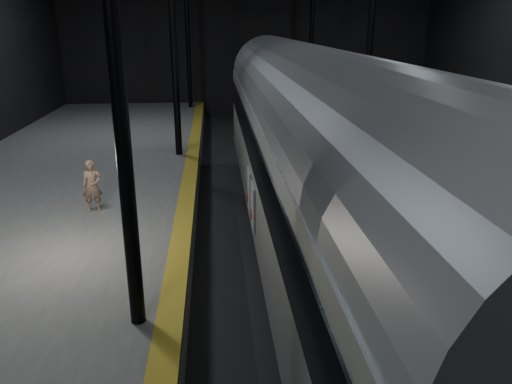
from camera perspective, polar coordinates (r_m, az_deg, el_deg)
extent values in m
plane|color=black|center=(13.53, 5.75, -7.94)|extent=(44.00, 44.00, 0.00)
cube|color=#4C4C49|center=(14.07, -26.01, -6.53)|extent=(9.00, 43.80, 1.00)
cube|color=olive|center=(12.92, -8.46, -4.46)|extent=(0.50, 43.80, 0.01)
cube|color=#3F3328|center=(13.34, 2.71, -7.44)|extent=(0.08, 43.00, 0.14)
cube|color=#3F3328|center=(13.60, 8.78, -7.13)|extent=(0.08, 43.00, 0.14)
cube|color=black|center=(13.50, 5.76, -7.71)|extent=(2.40, 42.00, 0.12)
cylinder|color=black|center=(7.99, -16.05, 17.66)|extent=(0.26, 0.26, 10.00)
cylinder|color=black|center=(19.91, -9.51, 18.37)|extent=(0.26, 0.26, 10.00)
cylinder|color=black|center=(20.79, 13.02, 18.17)|extent=(0.26, 0.26, 10.00)
cylinder|color=black|center=(31.89, -7.86, 18.52)|extent=(0.26, 0.26, 10.00)
cylinder|color=black|center=(32.45, 6.41, 18.58)|extent=(0.26, 0.26, 10.00)
cube|color=#A1A4A9|center=(12.59, 6.12, 2.70)|extent=(2.95, 20.35, 3.05)
cube|color=black|center=(13.25, 5.83, -5.27)|extent=(2.70, 19.94, 0.86)
cube|color=black|center=(12.42, 6.23, 5.86)|extent=(3.01, 20.04, 0.92)
cylinder|color=slate|center=(12.26, 6.37, 9.56)|extent=(2.89, 20.14, 2.89)
cube|color=black|center=(19.99, 2.12, 2.04)|extent=(1.83, 2.24, 0.36)
cube|color=silver|center=(11.63, -0.36, -1.74)|extent=(0.04, 0.76, 1.07)
cube|color=silver|center=(12.78, -0.79, 0.17)|extent=(0.04, 0.76, 1.07)
cylinder|color=maroon|center=(11.89, -0.52, -2.58)|extent=(0.03, 0.26, 0.26)
cylinder|color=maroon|center=(13.03, -0.93, -0.63)|extent=(0.03, 0.26, 0.26)
imported|color=#8F7058|center=(14.69, -18.22, 0.67)|extent=(0.59, 0.45, 1.46)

